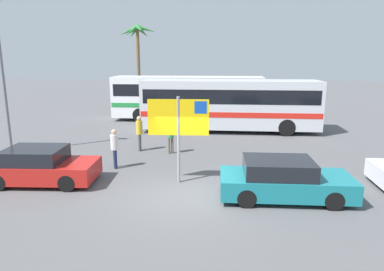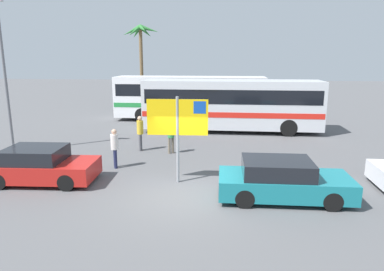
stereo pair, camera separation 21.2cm
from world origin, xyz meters
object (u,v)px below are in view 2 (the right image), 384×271
Objects in this scene: bus_front_coach at (231,103)px; car_teal at (282,180)px; bus_rear_coach at (190,96)px; car_red at (41,166)px; pedestrian_near_sign at (115,145)px; pedestrian_by_bus at (140,130)px; ferry_sign at (179,121)px; pedestrian_crossing_lot at (171,134)px.

car_teal is at bearing -81.49° from bus_front_coach.
bus_rear_coach is 2.70× the size of car_red.
pedestrian_near_sign is at bearing 38.37° from car_red.
pedestrian_near_sign is 2.85m from pedestrian_by_bus.
bus_rear_coach is 9.01m from pedestrian_by_bus.
bus_front_coach is 3.38× the size of ferry_sign.
bus_rear_coach reaches higher than pedestrian_by_bus.
ferry_sign is at bearing 115.29° from pedestrian_by_bus.
bus_rear_coach is at bearing -123.43° from pedestrian_near_sign.
bus_front_coach reaches higher than pedestrian_near_sign.
car_red is at bearing 108.26° from pedestrian_crossing_lot.
car_teal is 8.20m from pedestrian_by_bus.
pedestrian_crossing_lot reaches higher than car_teal.
pedestrian_near_sign is at bearing 113.10° from pedestrian_crossing_lot.
ferry_sign reaches higher than bus_front_coach.
pedestrian_crossing_lot is at bearing 101.38° from ferry_sign.
pedestrian_near_sign is 1.02× the size of pedestrian_crossing_lot.
pedestrian_near_sign is at bearing 151.53° from ferry_sign.
bus_rear_coach is 14.26m from car_red.
pedestrian_crossing_lot is (1.59, -0.36, -0.07)m from pedestrian_by_bus.
car_red is at bearing 56.20° from pedestrian_by_bus.
bus_rear_coach is 13.16m from ferry_sign.
bus_front_coach is 6.87m from pedestrian_by_bus.
car_red is (-7.08, -9.91, -1.15)m from bus_front_coach.
bus_front_coach and bus_rear_coach have the same top height.
pedestrian_near_sign is 3.15m from pedestrian_crossing_lot.
pedestrian_near_sign is at bearing -121.48° from bus_front_coach.
bus_rear_coach is (-2.99, 3.71, 0.00)m from bus_front_coach.
ferry_sign is 5.40m from car_red.
ferry_sign is 0.75× the size of car_teal.
pedestrian_near_sign is (-6.46, 2.65, 0.34)m from car_teal.
bus_front_coach reaches higher than pedestrian_by_bus.
bus_front_coach is 2.53× the size of car_teal.
bus_front_coach is 2.70× the size of car_red.
ferry_sign is (1.02, -13.11, 0.54)m from bus_rear_coach.
pedestrian_crossing_lot reaches higher than car_red.
pedestrian_by_bus is (-6.09, 5.47, 0.39)m from car_teal.
pedestrian_near_sign reaches higher than car_red.
bus_front_coach is at bearing -145.72° from pedestrian_near_sign.
ferry_sign is 4.12m from car_teal.
pedestrian_near_sign reaches higher than pedestrian_crossing_lot.
bus_rear_coach is at bearing 128.83° from bus_front_coach.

